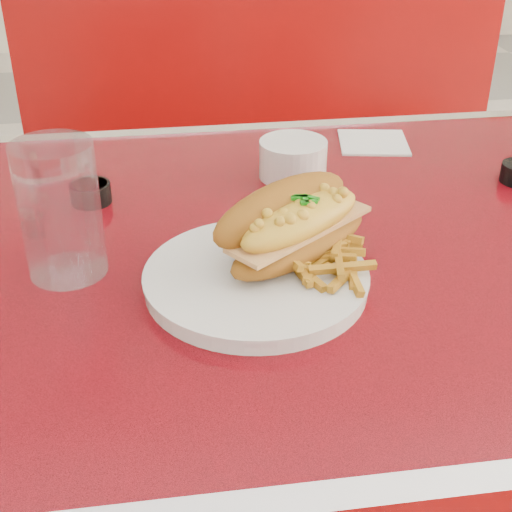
{
  "coord_description": "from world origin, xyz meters",
  "views": [
    {
      "loc": [
        -0.27,
        -0.76,
        1.21
      ],
      "look_at": [
        -0.18,
        -0.1,
        0.81
      ],
      "focal_mm": 50.0,
      "sensor_mm": 36.0,
      "label": 1
    }
  ],
  "objects": [
    {
      "name": "mac_hoagie",
      "position": [
        -0.13,
        -0.06,
        0.83
      ],
      "size": [
        0.23,
        0.21,
        0.09
      ],
      "rotation": [
        0.0,
        0.0,
        0.64
      ],
      "color": "#975B18",
      "rests_on": "dinner_plate"
    },
    {
      "name": "gravy_ramekin",
      "position": [
        -0.08,
        0.19,
        0.8
      ],
      "size": [
        0.1,
        0.1,
        0.06
      ],
      "rotation": [
        0.0,
        0.0,
        -0.0
      ],
      "color": "silver",
      "rests_on": "diner_table"
    },
    {
      "name": "diner_table",
      "position": [
        0.0,
        0.0,
        0.61
      ],
      "size": [
        1.23,
        0.83,
        0.77
      ],
      "color": "red",
      "rests_on": "ground"
    },
    {
      "name": "sauce_cup_left",
      "position": [
        -0.37,
        0.14,
        0.79
      ],
      "size": [
        0.06,
        0.06,
        0.03
      ],
      "rotation": [
        0.0,
        0.0,
        -0.03
      ],
      "color": "black",
      "rests_on": "diner_table"
    },
    {
      "name": "booth_bench_far",
      "position": [
        0.0,
        0.81,
        0.29
      ],
      "size": [
        1.2,
        0.51,
        0.9
      ],
      "color": "maroon",
      "rests_on": "ground"
    },
    {
      "name": "dinner_plate",
      "position": [
        -0.18,
        -0.1,
        0.78
      ],
      "size": [
        0.28,
        0.28,
        0.02
      ],
      "rotation": [
        0.0,
        0.0,
        -0.11
      ],
      "color": "silver",
      "rests_on": "diner_table"
    },
    {
      "name": "water_tumbler",
      "position": [
        -0.39,
        -0.03,
        0.85
      ],
      "size": [
        0.11,
        0.11,
        0.16
      ],
      "primitive_type": "cylinder",
      "rotation": [
        0.0,
        0.0,
        0.32
      ],
      "color": "#A8C4D8",
      "rests_on": "diner_table"
    },
    {
      "name": "fries_pile",
      "position": [
        -0.11,
        -0.09,
        0.8
      ],
      "size": [
        0.12,
        0.11,
        0.03
      ],
      "primitive_type": null,
      "rotation": [
        0.0,
        0.0,
        -0.05
      ],
      "color": "gold",
      "rests_on": "dinner_plate"
    },
    {
      "name": "paper_napkin",
      "position": [
        0.08,
        0.3,
        0.77
      ],
      "size": [
        0.13,
        0.13,
        0.0
      ],
      "primitive_type": "cube",
      "rotation": [
        0.0,
        0.0,
        -0.17
      ],
      "color": "silver",
      "rests_on": "diner_table"
    },
    {
      "name": "fork",
      "position": [
        -0.12,
        -0.07,
        0.79
      ],
      "size": [
        0.07,
        0.14,
        0.0
      ],
      "rotation": [
        0.0,
        0.0,
        1.98
      ],
      "color": "silver",
      "rests_on": "dinner_plate"
    }
  ]
}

